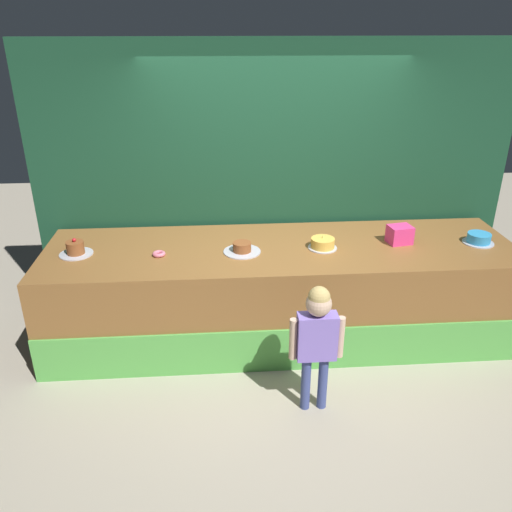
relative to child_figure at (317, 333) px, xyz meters
name	(u,v)px	position (x,y,z in m)	size (l,w,h in m)	color
ground_plane	(288,369)	(-0.14, 0.49, -0.69)	(12.00, 12.00, 0.00)	#ADA38E
stage_platform	(281,291)	(-0.14, 1.08, -0.24)	(4.29, 1.20, 0.92)	brown
curtain_backdrop	(274,181)	(-0.14, 1.78, 0.64)	(4.70, 0.08, 2.66)	#19472D
child_figure	(317,333)	(0.00, 0.00, 0.00)	(0.41, 0.19, 1.07)	#3F4C8C
pink_box	(400,235)	(0.96, 1.10, 0.30)	(0.21, 0.17, 0.16)	#F93A89
donut	(159,254)	(-1.23, 0.97, 0.24)	(0.11, 0.11, 0.04)	pink
cake_far_left	(76,249)	(-1.96, 1.06, 0.27)	(0.29, 0.29, 0.15)	silver
cake_center_left	(242,248)	(-0.50, 1.00, 0.26)	(0.33, 0.33, 0.09)	silver
cake_center_right	(323,244)	(0.23, 1.03, 0.27)	(0.26, 0.26, 0.14)	silver
cake_far_right	(479,239)	(1.69, 1.03, 0.27)	(0.28, 0.28, 0.09)	silver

